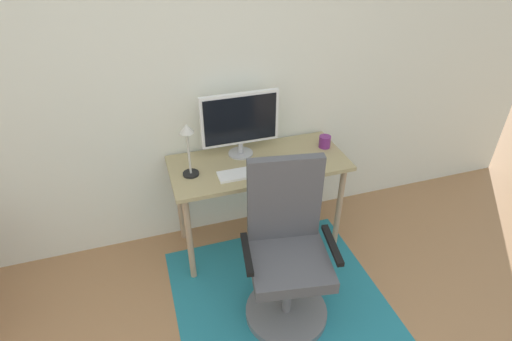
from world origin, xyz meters
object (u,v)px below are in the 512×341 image
at_px(monitor, 240,121).
at_px(desk, 259,172).
at_px(desk_lamp, 188,141).
at_px(coffee_cup, 325,142).
at_px(office_chair, 287,259).
at_px(cell_phone, 315,159).
at_px(keyboard, 249,172).
at_px(computer_mouse, 288,166).

bearing_deg(monitor, desk, -56.10).
bearing_deg(desk_lamp, coffee_cup, 3.77).
xyz_separation_m(coffee_cup, desk_lamp, (-1.03, -0.07, 0.21)).
xyz_separation_m(desk, office_chair, (-0.04, -0.68, -0.21)).
relative_size(coffee_cup, office_chair, 0.08).
xyz_separation_m(desk, cell_phone, (0.39, -0.10, 0.10)).
relative_size(keyboard, coffee_cup, 4.82).
height_order(computer_mouse, desk_lamp, desk_lamp).
height_order(cell_phone, office_chair, office_chair).
distance_m(keyboard, desk_lamp, 0.47).
relative_size(keyboard, cell_phone, 3.07).
relative_size(monitor, desk_lamp, 1.46).
bearing_deg(desk, coffee_cup, 5.20).
relative_size(desk, desk_lamp, 3.30).
height_order(monitor, coffee_cup, monitor).
relative_size(keyboard, computer_mouse, 4.13).
xyz_separation_m(desk_lamp, office_chair, (0.45, -0.66, -0.56)).
relative_size(monitor, office_chair, 0.51).
xyz_separation_m(coffee_cup, office_chair, (-0.57, -0.72, -0.35)).
relative_size(desk, monitor, 2.26).
distance_m(cell_phone, office_chair, 0.78).
xyz_separation_m(monitor, desk_lamp, (-0.40, -0.16, -0.01)).
bearing_deg(monitor, desk_lamp, -158.24).
bearing_deg(keyboard, monitor, 86.75).
xyz_separation_m(desk, desk_lamp, (-0.49, -0.02, 0.35)).
xyz_separation_m(monitor, office_chair, (0.06, -0.82, -0.57)).
height_order(keyboard, computer_mouse, computer_mouse).
height_order(desk, monitor, monitor).
xyz_separation_m(monitor, keyboard, (-0.02, -0.27, -0.26)).
xyz_separation_m(cell_phone, desk_lamp, (-0.88, 0.08, 0.25)).
xyz_separation_m(coffee_cup, cell_phone, (-0.15, -0.15, -0.04)).
bearing_deg(office_chair, monitor, 103.58).
relative_size(keyboard, office_chair, 0.39).
bearing_deg(cell_phone, office_chair, -133.16).
relative_size(coffee_cup, cell_phone, 0.64).
height_order(coffee_cup, desk_lamp, desk_lamp).
bearing_deg(computer_mouse, coffee_cup, 27.63).
bearing_deg(cell_phone, computer_mouse, -176.13).
bearing_deg(desk, keyboard, -130.58).
distance_m(desk, coffee_cup, 0.56).
relative_size(desk_lamp, office_chair, 0.35).
xyz_separation_m(monitor, cell_phone, (0.48, -0.24, -0.27)).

